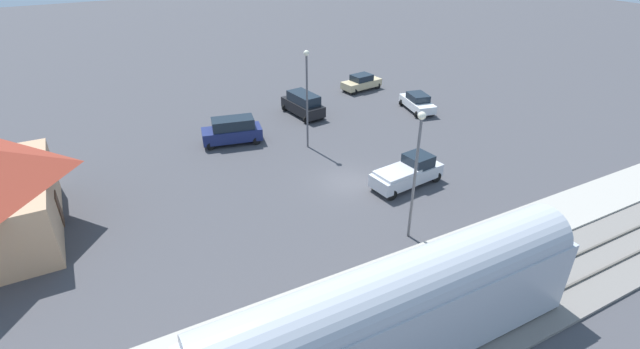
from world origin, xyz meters
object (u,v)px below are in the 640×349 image
at_px(sedan_white, 417,102).
at_px(light_pole_lot_center, 307,89).
at_px(pedestrian_on_platform, 384,279).
at_px(sedan_tan, 361,82).
at_px(suv_navy, 232,130).
at_px(light_pole_near_platform, 416,162).
at_px(suv_black, 303,104).
at_px(pickup_silver, 408,172).

height_order(sedan_white, light_pole_lot_center, light_pole_lot_center).
height_order(pedestrian_on_platform, light_pole_lot_center, light_pole_lot_center).
xyz_separation_m(pedestrian_on_platform, sedan_tan, (27.77, -16.35, -0.40)).
height_order(suv_navy, light_pole_near_platform, light_pole_near_platform).
bearing_deg(suv_black, pickup_silver, -177.52).
height_order(pickup_silver, sedan_tan, pickup_silver).
xyz_separation_m(pickup_silver, suv_navy, (12.58, 8.70, 0.12)).
height_order(suv_black, light_pole_lot_center, light_pole_lot_center).
bearing_deg(sedan_white, suv_navy, 86.06).
relative_size(pickup_silver, sedan_tan, 1.19).
relative_size(sedan_white, pickup_silver, 0.85).
distance_m(pickup_silver, sedan_tan, 20.99).
relative_size(sedan_white, suv_navy, 0.92).
bearing_deg(suv_navy, light_pole_lot_center, -124.63).
relative_size(light_pole_near_platform, light_pole_lot_center, 0.99).
bearing_deg(light_pole_near_platform, suv_navy, 16.13).
xyz_separation_m(sedan_white, light_pole_lot_center, (-2.35, 13.27, 4.15)).
distance_m(sedan_white, light_pole_near_platform, 21.47).
height_order(pedestrian_on_platform, pickup_silver, pickup_silver).
xyz_separation_m(pedestrian_on_platform, light_pole_near_platform, (3.59, -4.37, 3.70)).
xyz_separation_m(pickup_silver, suv_black, (15.50, 0.67, 0.12)).
relative_size(pedestrian_on_platform, sedan_tan, 0.36).
distance_m(light_pole_near_platform, light_pole_lot_center, 13.88).
bearing_deg(light_pole_near_platform, light_pole_lot_center, -0.77).
xyz_separation_m(sedan_white, suv_black, (4.19, 10.49, 0.27)).
distance_m(pickup_silver, light_pole_lot_center, 10.40).
height_order(pedestrian_on_platform, light_pole_near_platform, light_pole_near_platform).
distance_m(suv_navy, light_pole_lot_center, 7.47).
xyz_separation_m(sedan_tan, suv_navy, (-6.68, 17.04, 0.27)).
height_order(pedestrian_on_platform, sedan_tan, pedestrian_on_platform).
relative_size(pedestrian_on_platform, sedan_white, 0.36).
relative_size(sedan_white, sedan_tan, 1.01).
height_order(suv_navy, suv_black, same).
height_order(sedan_white, suv_black, suv_black).
distance_m(sedan_white, suv_black, 11.30).
bearing_deg(suv_navy, pedestrian_on_platform, -178.13).
xyz_separation_m(sedan_white, pickup_silver, (-11.31, 9.82, 0.15)).
xyz_separation_m(pedestrian_on_platform, light_pole_lot_center, (17.47, -4.56, 3.75)).
bearing_deg(suv_black, sedan_white, -111.77).
bearing_deg(pickup_silver, light_pole_near_platform, 143.51).
bearing_deg(sedan_white, suv_black, 68.23).
bearing_deg(pickup_silver, suv_navy, 34.65).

